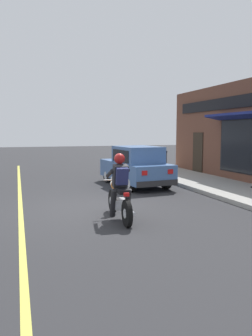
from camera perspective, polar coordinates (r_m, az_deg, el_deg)
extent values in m
plane|color=#2B2B2D|center=(9.18, -6.47, -7.14)|extent=(80.00, 80.00, 0.00)
cube|color=#9E9B93|center=(13.96, 13.22, -2.34)|extent=(2.60, 22.00, 0.14)
cube|color=#D1C64C|center=(11.93, -18.02, -4.26)|extent=(0.12, 19.80, 0.01)
cube|color=brown|center=(14.42, 19.40, 5.84)|extent=(0.50, 10.68, 4.20)
cube|color=#2D2319|center=(16.73, 12.38, 2.46)|extent=(0.04, 0.90, 2.10)
cube|color=navy|center=(13.01, 21.02, 8.63)|extent=(0.81, 5.12, 0.24)
cube|color=black|center=(14.30, 18.68, 10.88)|extent=(0.06, 9.07, 0.50)
cylinder|color=black|center=(8.71, -2.34, -5.74)|extent=(0.13, 0.62, 0.62)
cylinder|color=silver|center=(8.71, -2.34, -5.74)|extent=(0.13, 0.22, 0.22)
cylinder|color=black|center=(7.39, 0.17, -7.93)|extent=(0.13, 0.62, 0.62)
cylinder|color=silver|center=(7.39, 0.17, -7.93)|extent=(0.13, 0.22, 0.22)
cube|color=silver|center=(7.98, -1.10, -6.26)|extent=(0.30, 0.41, 0.24)
ellipsoid|color=orange|center=(8.14, -1.55, -3.08)|extent=(0.32, 0.53, 0.24)
cube|color=black|center=(7.69, -0.68, -3.93)|extent=(0.29, 0.57, 0.10)
cylinder|color=silver|center=(8.56, -2.20, -3.81)|extent=(0.09, 0.33, 0.68)
cylinder|color=silver|center=(8.40, -2.02, -2.07)|extent=(0.56, 0.07, 0.04)
sphere|color=silver|center=(8.58, -2.28, -2.70)|extent=(0.16, 0.16, 0.16)
cylinder|color=silver|center=(7.67, 0.82, -7.55)|extent=(0.11, 0.55, 0.08)
cube|color=red|center=(7.35, 0.07, -4.66)|extent=(0.12, 0.07, 0.08)
cylinder|color=black|center=(7.87, -2.25, -6.17)|extent=(0.16, 0.36, 0.71)
cylinder|color=black|center=(7.96, 0.29, -6.02)|extent=(0.16, 0.36, 0.71)
cube|color=#232328|center=(7.82, -1.02, -1.40)|extent=(0.36, 0.34, 0.57)
cylinder|color=#232328|center=(8.00, -2.84, -0.94)|extent=(0.11, 0.52, 0.26)
cylinder|color=#232328|center=(8.09, -0.08, -0.85)|extent=(0.11, 0.52, 0.26)
sphere|color=#A51919|center=(7.83, -1.14, 1.63)|extent=(0.26, 0.26, 0.26)
cube|color=navy|center=(7.66, -0.72, -1.40)|extent=(0.29, 0.25, 0.42)
cylinder|color=black|center=(13.87, -3.23, -1.28)|extent=(0.23, 0.61, 0.60)
cylinder|color=silver|center=(13.87, -3.23, -1.28)|extent=(0.23, 0.35, 0.33)
cylinder|color=black|center=(14.42, 2.14, -0.98)|extent=(0.23, 0.61, 0.60)
cylinder|color=silver|center=(14.42, 2.14, -0.98)|extent=(0.23, 0.35, 0.33)
cylinder|color=black|center=(11.67, 0.84, -2.71)|extent=(0.23, 0.61, 0.60)
cylinder|color=silver|center=(11.67, 0.84, -2.71)|extent=(0.23, 0.35, 0.33)
cylinder|color=black|center=(12.32, 6.96, -2.27)|extent=(0.23, 0.61, 0.60)
cylinder|color=silver|center=(12.32, 6.96, -2.27)|extent=(0.23, 0.35, 0.33)
cube|color=#42669E|center=(13.01, 1.57, -0.44)|extent=(1.96, 3.83, 0.70)
cube|color=#42669E|center=(12.72, 2.05, 2.30)|extent=(1.60, 2.02, 0.66)
cube|color=black|center=(13.51, 0.46, 2.32)|extent=(1.35, 0.46, 0.51)
cube|color=black|center=(12.43, -0.97, 2.11)|extent=(0.16, 1.52, 0.46)
cube|color=black|center=(13.05, 4.93, 2.29)|extent=(0.16, 1.52, 0.46)
cube|color=silver|center=(14.51, -3.36, 0.72)|extent=(0.24, 0.06, 0.14)
cube|color=red|center=(11.11, 3.24, -0.88)|extent=(0.20, 0.06, 0.16)
cube|color=silver|center=(14.89, 0.32, 0.88)|extent=(0.24, 0.06, 0.14)
cube|color=red|center=(11.60, 7.74, -0.63)|extent=(0.20, 0.06, 0.16)
cube|color=#28282B|center=(14.70, -1.45, -0.64)|extent=(1.61, 0.26, 0.20)
cube|color=#28282B|center=(11.42, 5.45, -2.68)|extent=(1.61, 0.26, 0.20)
cylinder|color=#514C47|center=(17.62, 6.29, 1.26)|extent=(0.52, 0.52, 0.90)
cylinder|color=black|center=(17.58, 6.31, 2.85)|extent=(0.56, 0.56, 0.08)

